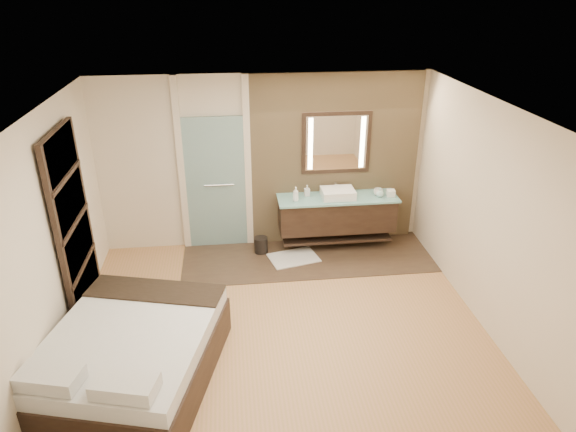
{
  "coord_description": "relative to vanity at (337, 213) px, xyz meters",
  "views": [
    {
      "loc": [
        -0.51,
        -5.21,
        3.94
      ],
      "look_at": [
        0.18,
        0.6,
        1.2
      ],
      "focal_mm": 32.0,
      "sensor_mm": 36.0,
      "label": 1
    }
  ],
  "objects": [
    {
      "name": "floor",
      "position": [
        -1.1,
        -1.92,
        -0.58
      ],
      "size": [
        5.0,
        5.0,
        0.0
      ],
      "primitive_type": "plane",
      "color": "#AA7E47",
      "rests_on": "ground"
    },
    {
      "name": "tile_strip",
      "position": [
        -0.5,
        -0.32,
        -0.57
      ],
      "size": [
        3.8,
        1.3,
        0.01
      ],
      "primitive_type": "cube",
      "color": "#3A281F",
      "rests_on": "floor"
    },
    {
      "name": "stone_wall",
      "position": [
        0.0,
        0.29,
        0.77
      ],
      "size": [
        2.6,
        0.08,
        2.7
      ],
      "primitive_type": "cube",
      "color": "#A3865D",
      "rests_on": "floor"
    },
    {
      "name": "vanity",
      "position": [
        0.0,
        0.0,
        0.0
      ],
      "size": [
        1.85,
        0.55,
        0.88
      ],
      "color": "black",
      "rests_on": "stone_wall"
    },
    {
      "name": "mirror_unit",
      "position": [
        0.0,
        0.24,
        1.07
      ],
      "size": [
        1.06,
        0.04,
        0.96
      ],
      "color": "black",
      "rests_on": "stone_wall"
    },
    {
      "name": "frosted_door",
      "position": [
        -1.85,
        0.28,
        0.56
      ],
      "size": [
        1.1,
        0.12,
        2.7
      ],
      "color": "#B7E7E6",
      "rests_on": "floor"
    },
    {
      "name": "shoji_partition",
      "position": [
        -3.53,
        -1.32,
        0.63
      ],
      "size": [
        0.06,
        1.2,
        2.4
      ],
      "color": "black",
      "rests_on": "floor"
    },
    {
      "name": "bed",
      "position": [
        -2.75,
        -2.71,
        -0.26
      ],
      "size": [
        2.09,
        2.38,
        0.78
      ],
      "rotation": [
        0.0,
        0.0,
        -0.26
      ],
      "color": "black",
      "rests_on": "floor"
    },
    {
      "name": "bath_mat",
      "position": [
        -0.72,
        -0.33,
        -0.56
      ],
      "size": [
        0.82,
        0.66,
        0.02
      ],
      "primitive_type": "cube",
      "rotation": [
        0.0,
        0.0,
        0.25
      ],
      "color": "silver",
      "rests_on": "floor"
    },
    {
      "name": "waste_bin",
      "position": [
        -1.2,
        -0.07,
        -0.45
      ],
      "size": [
        0.22,
        0.22,
        0.26
      ],
      "primitive_type": "cylinder",
      "rotation": [
        0.0,
        0.0,
        0.08
      ],
      "color": "black",
      "rests_on": "floor"
    },
    {
      "name": "tissue_box",
      "position": [
        0.82,
        -0.07,
        0.33
      ],
      "size": [
        0.13,
        0.13,
        0.1
      ],
      "primitive_type": "cube",
      "rotation": [
        0.0,
        0.0,
        -0.1
      ],
      "color": "silver",
      "rests_on": "vanity"
    },
    {
      "name": "soap_bottle_a",
      "position": [
        -0.66,
        -0.08,
        0.4
      ],
      "size": [
        0.1,
        0.1,
        0.22
      ],
      "primitive_type": "imported",
      "rotation": [
        0.0,
        0.0,
        0.21
      ],
      "color": "white",
      "rests_on": "vanity"
    },
    {
      "name": "soap_bottle_b",
      "position": [
        -0.46,
        0.1,
        0.37
      ],
      "size": [
        0.08,
        0.09,
        0.17
      ],
      "primitive_type": "imported",
      "rotation": [
        0.0,
        0.0,
        0.08
      ],
      "color": "#B2B2B2",
      "rests_on": "vanity"
    },
    {
      "name": "soap_bottle_c",
      "position": [
        0.64,
        -0.08,
        0.36
      ],
      "size": [
        0.15,
        0.15,
        0.15
      ],
      "primitive_type": "imported",
      "rotation": [
        0.0,
        0.0,
        0.36
      ],
      "color": "silver",
      "rests_on": "vanity"
    },
    {
      "name": "cup",
      "position": [
        0.63,
        -0.02,
        0.34
      ],
      "size": [
        0.18,
        0.18,
        0.11
      ],
      "primitive_type": "imported",
      "rotation": [
        0.0,
        0.0,
        -0.37
      ],
      "color": "silver",
      "rests_on": "vanity"
    }
  ]
}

